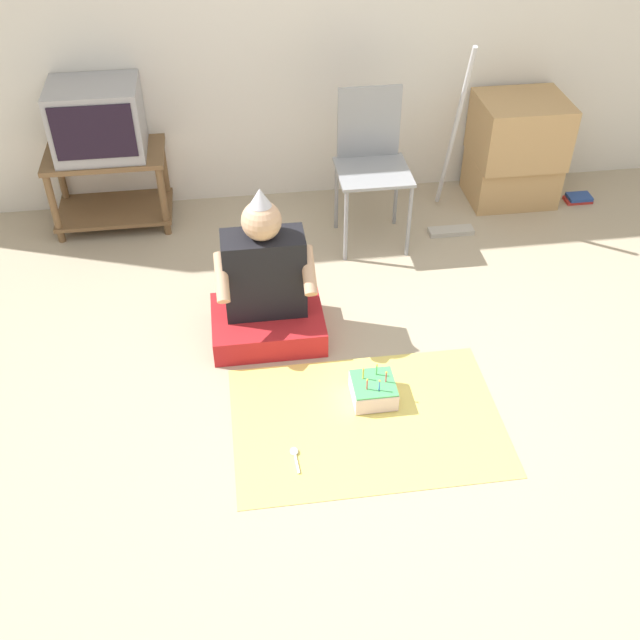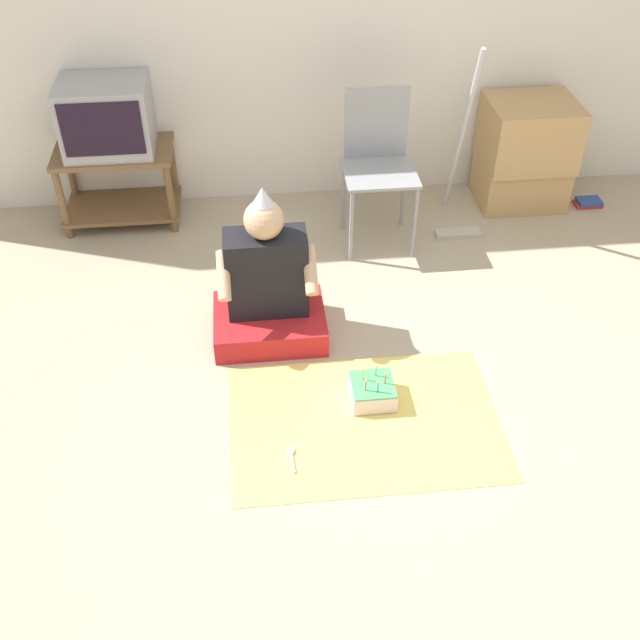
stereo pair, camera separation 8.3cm
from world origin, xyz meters
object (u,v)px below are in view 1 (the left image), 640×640
at_px(folding_chair, 371,156).
at_px(tv, 97,120).
at_px(birthday_cake, 373,390).
at_px(person_seated, 266,291).
at_px(dust_mop, 453,178).
at_px(book_pile, 578,198).
at_px(cardboard_box_stack, 516,149).

bearing_deg(folding_chair, tv, 167.19).
bearing_deg(birthday_cake, folding_chair, 80.35).
bearing_deg(folding_chair, person_seated, -128.98).
bearing_deg(dust_mop, tv, 171.01).
bearing_deg(dust_mop, book_pile, 9.92).
bearing_deg(birthday_cake, person_seated, 129.27).
bearing_deg(book_pile, cardboard_box_stack, 166.06).
bearing_deg(tv, person_seated, -54.64).
height_order(dust_mop, book_pile, dust_mop).
distance_m(dust_mop, birthday_cake, 1.65).
height_order(folding_chair, cardboard_box_stack, folding_chair).
distance_m(cardboard_box_stack, person_seated, 2.06).
xyz_separation_m(person_seated, birthday_cake, (0.45, -0.56, -0.22)).
bearing_deg(cardboard_box_stack, person_seated, -145.72).
bearing_deg(cardboard_box_stack, dust_mop, -150.71).
height_order(folding_chair, birthday_cake, folding_chair).
bearing_deg(cardboard_box_stack, tv, 178.85).
xyz_separation_m(dust_mop, birthday_cake, (-0.76, -1.44, -0.28)).
bearing_deg(person_seated, cardboard_box_stack, 34.28).
bearing_deg(dust_mop, person_seated, -143.85).
height_order(cardboard_box_stack, book_pile, cardboard_box_stack).
xyz_separation_m(folding_chair, cardboard_box_stack, (1.01, 0.30, -0.18)).
bearing_deg(birthday_cake, tv, 126.63).
xyz_separation_m(cardboard_box_stack, dust_mop, (-0.49, -0.28, -0.02)).
xyz_separation_m(tv, folding_chair, (1.55, -0.35, -0.16)).
height_order(tv, dust_mop, dust_mop).
bearing_deg(dust_mop, birthday_cake, -117.71).
relative_size(dust_mop, birthday_cake, 5.74).
xyz_separation_m(cardboard_box_stack, book_pile, (0.45, -0.11, -0.33)).
relative_size(tv, birthday_cake, 2.52).
bearing_deg(book_pile, person_seated, -154.01).
bearing_deg(dust_mop, cardboard_box_stack, 29.29).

